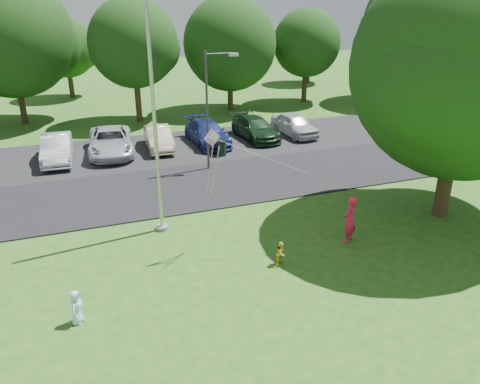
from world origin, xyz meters
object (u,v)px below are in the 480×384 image
object	(u,v)px
flagpole	(155,129)
child_blue	(76,307)
street_lamp	(212,101)
big_tree	(465,72)
trash_can	(222,149)
woman	(350,219)
child_yellow	(281,253)
kite	(215,150)

from	to	relation	value
flagpole	child_blue	xyz separation A→B (m)	(-3.44, -4.94, -3.64)
street_lamp	big_tree	xyz separation A→B (m)	(7.38, -8.92, 2.30)
trash_can	woman	bearing A→B (deg)	-83.29
flagpole	street_lamp	size ratio (longest dim) A/B	1.62
flagpole	street_lamp	world-z (taller)	flagpole
big_tree	child_blue	distance (m)	15.97
flagpole	trash_can	size ratio (longest dim) A/B	10.67
big_tree	child_yellow	distance (m)	9.85
street_lamp	woman	xyz separation A→B (m)	(2.45, -9.57, -2.77)
flagpole	kite	distance (m)	2.79
trash_can	kite	distance (m)	11.34
flagpole	street_lamp	bearing A→B (deg)	56.67
flagpole	child_yellow	size ratio (longest dim) A/B	11.53
big_tree	child_yellow	xyz separation A→B (m)	(-8.02, -1.24, -5.58)
big_tree	woman	distance (m)	7.10
flagpole	woman	distance (m)	8.01
big_tree	kite	distance (m)	10.04
flagpole	child_blue	world-z (taller)	flagpole
flagpole	woman	bearing A→B (deg)	-28.03
trash_can	child_blue	distance (m)	15.52
child_yellow	trash_can	bearing A→B (deg)	41.36
woman	flagpole	bearing A→B (deg)	-65.89
flagpole	kite	world-z (taller)	flagpole
trash_can	child_yellow	world-z (taller)	trash_can
street_lamp	child_blue	distance (m)	13.72
woman	child_blue	distance (m)	10.03
flagpole	woman	xyz separation A→B (m)	(6.48, -3.45, -3.22)
child_yellow	street_lamp	bearing A→B (deg)	46.01
flagpole	woman	world-z (taller)	flagpole
kite	flagpole	bearing A→B (deg)	110.05
child_blue	kite	size ratio (longest dim) A/B	0.20
kite	trash_can	bearing A→B (deg)	55.27
kite	street_lamp	bearing A→B (deg)	58.15
street_lamp	trash_can	distance (m)	3.91
big_tree	child_yellow	bearing A→B (deg)	-171.23
flagpole	trash_can	world-z (taller)	flagpole
street_lamp	woman	size ratio (longest dim) A/B	3.27
street_lamp	woman	world-z (taller)	street_lamp
trash_can	big_tree	bearing A→B (deg)	-59.85
trash_can	street_lamp	bearing A→B (deg)	-120.48
flagpole	child_yellow	xyz separation A→B (m)	(3.39, -4.04, -3.73)
flagpole	kite	bearing A→B (deg)	-54.13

